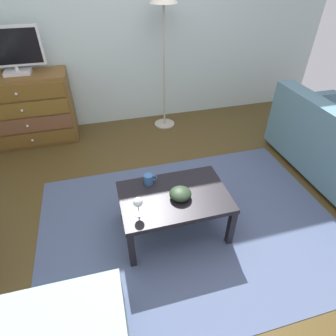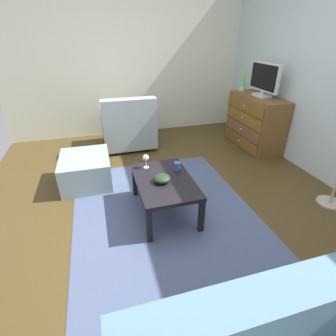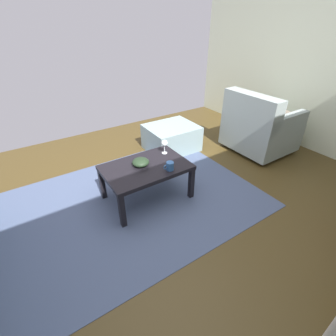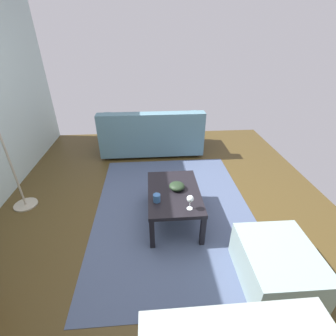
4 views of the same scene
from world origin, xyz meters
name	(u,v)px [view 1 (image 1 of 4)]	position (x,y,z in m)	size (l,w,h in m)	color
ground_plane	(163,216)	(0.00, 0.00, -0.03)	(5.68, 4.54, 0.05)	#463619
wall_accent_rear	(119,10)	(0.00, 2.03, 1.40)	(5.68, 0.12, 2.79)	#AEC3C1
area_rug	(191,226)	(0.20, -0.20, 0.00)	(2.60, 1.90, 0.01)	#44516E
dresser	(27,110)	(-1.26, 1.72, 0.42)	(1.06, 0.49, 0.84)	brown
tv	(10,50)	(-1.24, 1.74, 1.10)	(0.66, 0.18, 0.50)	silver
coffee_table	(174,200)	(0.05, -0.19, 0.35)	(0.86, 0.57, 0.40)	black
wine_glass	(138,203)	(-0.26, -0.31, 0.52)	(0.07, 0.07, 0.16)	silver
mug	(149,179)	(-0.12, 0.01, 0.44)	(0.11, 0.08, 0.08)	#325D97
bowl_decorative	(180,194)	(0.09, -0.22, 0.44)	(0.17, 0.17, 0.08)	#1E2E1C
standing_lamp	(164,9)	(0.45, 1.67, 1.44)	(0.32, 0.32, 1.68)	#A59E8C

